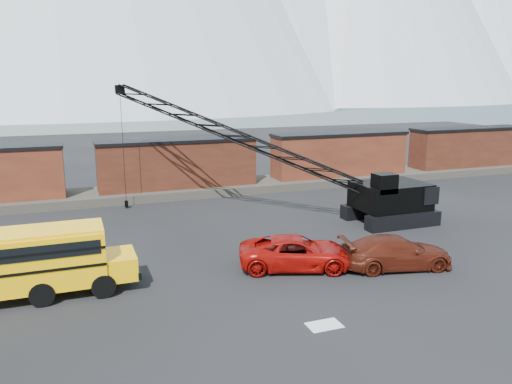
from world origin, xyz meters
The scene contains 9 objects.
ground centered at (0.00, 0.00, 0.00)m, with size 160.00×160.00×0.00m, color black.
gravel_berm centered at (0.00, 22.00, 0.35)m, with size 120.00×5.00×0.70m, color #454039.
boxcar_mid centered at (0.00, 22.00, 2.76)m, with size 13.70×3.10×4.17m.
boxcar_east_near centered at (16.00, 22.00, 2.76)m, with size 13.70×3.10×4.17m.
boxcar_east_far centered at (32.00, 22.00, 2.76)m, with size 13.70×3.10×4.17m.
snow_patch centered at (0.50, -4.00, 0.01)m, with size 1.40×0.90×0.02m, color silver.
red_pickup centered at (2.19, 2.23, 0.85)m, with size 2.83×6.13×1.70m, color #990B07.
maroon_suv centered at (7.12, 0.42, 0.86)m, with size 2.41×5.92×1.72m, color #48170C.
crawler_crane centered at (2.88, 13.26, 5.72)m, with size 20.23×13.04×9.65m.
Camera 1 is at (-8.63, -20.46, 9.69)m, focal length 35.00 mm.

